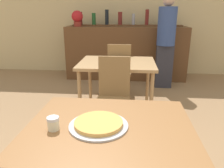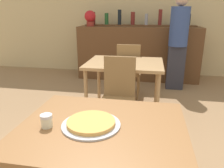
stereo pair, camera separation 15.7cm
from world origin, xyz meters
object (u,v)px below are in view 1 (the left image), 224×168
object	(u,v)px
cheese_shaker	(53,123)
person_standing	(166,39)
chair_far_side_back	(119,68)
pizza_tray	(99,124)
chair_far_side_front	(114,92)
potted_plant	(77,18)

from	to	relation	value
cheese_shaker	person_standing	bearing A→B (deg)	70.24
chair_far_side_back	pizza_tray	bearing A→B (deg)	90.07
cheese_shaker	chair_far_side_front	bearing A→B (deg)	77.99
chair_far_side_back	cheese_shaker	size ratio (longest dim) A/B	11.04
person_standing	cheese_shaker	bearing A→B (deg)	-109.76
chair_far_side_back	person_standing	size ratio (longest dim) A/B	0.54
pizza_tray	person_standing	bearing A→B (deg)	74.54
cheese_shaker	person_standing	size ratio (longest dim) A/B	0.05
pizza_tray	cheese_shaker	xyz separation A→B (m)	(-0.27, -0.07, 0.03)
chair_far_side_back	cheese_shaker	world-z (taller)	chair_far_side_back
chair_far_side_back	person_standing	world-z (taller)	person_standing
cheese_shaker	chair_far_side_back	bearing A→B (deg)	83.70
chair_far_side_front	pizza_tray	distance (m)	1.22
cheese_shaker	potted_plant	world-z (taller)	potted_plant
cheese_shaker	potted_plant	size ratio (longest dim) A/B	0.26
chair_far_side_front	pizza_tray	bearing A→B (deg)	-89.86
chair_far_side_front	cheese_shaker	world-z (taller)	chair_far_side_front
chair_far_side_back	pizza_tray	xyz separation A→B (m)	(0.00, -2.38, 0.23)
chair_far_side_back	pizza_tray	size ratio (longest dim) A/B	2.47
chair_far_side_front	person_standing	bearing A→B (deg)	65.21
cheese_shaker	pizza_tray	bearing A→B (deg)	13.47
chair_far_side_front	chair_far_side_back	distance (m)	1.18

